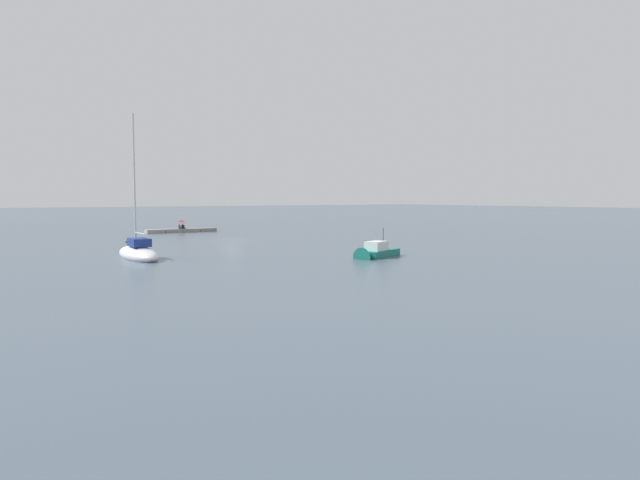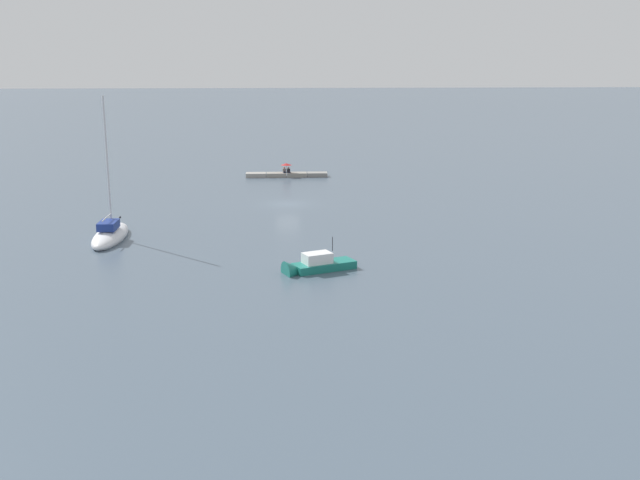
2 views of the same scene
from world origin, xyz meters
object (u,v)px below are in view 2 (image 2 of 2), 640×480
at_px(person_seated_dark_left, 289,171).
at_px(umbrella_open_red, 286,164).
at_px(person_seated_grey_right, 284,171).
at_px(sailboat_white_far, 110,235).
at_px(motorboat_teal_near, 313,267).

height_order(person_seated_dark_left, umbrella_open_red, umbrella_open_red).
relative_size(person_seated_grey_right, sailboat_white_far, 0.06).
relative_size(sailboat_white_far, motorboat_teal_near, 2.21).
xyz_separation_m(person_seated_dark_left, motorboat_teal_near, (-1.49, 43.60, -0.46)).
bearing_deg(person_seated_grey_right, sailboat_white_far, 54.17).
bearing_deg(person_seated_dark_left, sailboat_white_far, 53.33).
relative_size(umbrella_open_red, motorboat_teal_near, 0.24).
distance_m(person_seated_dark_left, motorboat_teal_near, 43.63).
height_order(person_seated_dark_left, person_seated_grey_right, same).
relative_size(person_seated_dark_left, umbrella_open_red, 0.53).
relative_size(person_seated_dark_left, motorboat_teal_near, 0.13).
relative_size(person_seated_dark_left, sailboat_white_far, 0.06).
distance_m(person_seated_grey_right, motorboat_teal_near, 43.73).
xyz_separation_m(person_seated_dark_left, person_seated_grey_right, (0.56, -0.07, 0.00)).
xyz_separation_m(person_seated_dark_left, umbrella_open_red, (0.30, 0.02, 0.87)).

